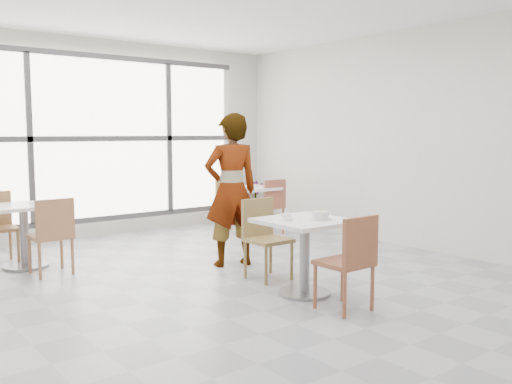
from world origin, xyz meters
TOP-DOWN VIEW (x-y plane):
  - floor at (0.00, 0.00)m, footprint 7.00×7.00m
  - wall_back at (0.00, 3.50)m, footprint 6.00×0.00m
  - wall_right at (3.00, 0.00)m, footprint 0.00×7.00m
  - window at (0.00, 3.44)m, footprint 4.60×0.07m
  - main_table at (0.28, -0.72)m, footprint 0.80×0.80m
  - chair_near at (0.22, -1.38)m, footprint 0.42×0.42m
  - chair_far at (0.35, 0.02)m, footprint 0.42×0.42m
  - oatmeal_bowl at (0.37, -0.84)m, footprint 0.21×0.21m
  - coffee_cup at (0.08, -0.67)m, footprint 0.16×0.13m
  - person at (0.41, 0.70)m, footprint 0.75×0.59m
  - bg_table_left at (-1.58, 2.13)m, footprint 0.70×0.70m
  - bg_table_right at (1.82, 2.14)m, footprint 0.70×0.70m
  - bg_chair_left_near at (-1.43, 1.54)m, footprint 0.42×0.42m
  - bg_chair_right_near at (2.06, 1.97)m, footprint 0.42×0.42m
  - bg_chair_right_far at (2.00, 2.97)m, footprint 0.42×0.42m
  - plant_right at (2.70, 3.20)m, footprint 0.53×0.53m

SIDE VIEW (x-z plane):
  - floor at x=0.00m, z-range 0.00..0.00m
  - plant_right at x=2.70m, z-range 0.00..0.71m
  - bg_table_left at x=-1.58m, z-range 0.11..0.86m
  - bg_table_right at x=1.82m, z-range 0.11..0.86m
  - chair_near at x=0.22m, z-range 0.07..0.94m
  - chair_far at x=0.35m, z-range 0.07..0.94m
  - bg_chair_left_near at x=-1.43m, z-range 0.07..0.94m
  - bg_chair_right_near at x=2.06m, z-range 0.07..0.94m
  - bg_chair_right_far at x=2.00m, z-range 0.07..0.94m
  - main_table at x=0.28m, z-range 0.15..0.90m
  - coffee_cup at x=0.08m, z-range 0.75..0.81m
  - oatmeal_bowl at x=0.37m, z-range 0.75..0.84m
  - person at x=0.41m, z-range 0.00..1.82m
  - window at x=0.00m, z-range 0.24..2.76m
  - wall_back at x=0.00m, z-range -1.50..4.50m
  - wall_right at x=3.00m, z-range -2.00..5.00m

